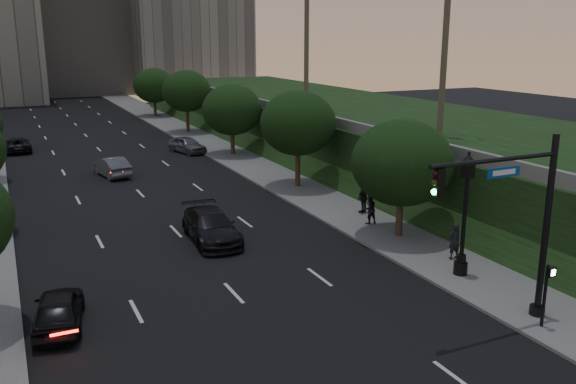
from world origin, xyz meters
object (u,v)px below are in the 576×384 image
sedan_far_right (187,145)px  pedestrian_a (454,241)px  street_lamp (464,220)px  sedan_near_left (58,309)px  traffic_signal_mast (524,229)px  pedestrian_c (364,197)px  sedan_far_left (17,145)px  pedestrian_b (370,209)px  sedan_mid_left (112,167)px  sedan_near_right (211,226)px

sedan_far_right → pedestrian_a: 32.00m
street_lamp → sedan_near_left: bearing=171.3°
street_lamp → sedan_near_left: (-16.38, 2.51, -1.93)m
traffic_signal_mast → pedestrian_c: bearing=80.3°
traffic_signal_mast → sedan_far_right: 37.97m
street_lamp → sedan_far_right: size_ratio=1.29×
sedan_far_left → pedestrian_b: size_ratio=2.85×
street_lamp → sedan_mid_left: size_ratio=1.24×
traffic_signal_mast → pedestrian_a: size_ratio=4.04×
traffic_signal_mast → sedan_near_left: bearing=155.6°
sedan_far_right → pedestrian_c: size_ratio=2.31×
sedan_mid_left → street_lamp: bearing=100.9°
pedestrian_c → pedestrian_b: bearing=41.0°
sedan_far_left → sedan_mid_left: bearing=112.5°
sedan_near_left → sedan_far_right: size_ratio=0.95×
sedan_mid_left → sedan_far_right: (7.78, 6.69, -0.00)m
traffic_signal_mast → sedan_far_right: traffic_signal_mast is taller
sedan_near_right → pedestrian_b: size_ratio=3.27×
sedan_near_right → traffic_signal_mast: bearing=-59.4°
pedestrian_b → sedan_near_right: bearing=-4.9°
traffic_signal_mast → street_lamp: size_ratio=1.25×
sedan_near_left → sedan_far_left: size_ratio=0.87×
pedestrian_c → pedestrian_a: bearing=62.6°
traffic_signal_mast → sedan_near_left: 16.94m
street_lamp → traffic_signal_mast: bearing=-105.2°
pedestrian_a → sedan_far_left: bearing=-63.8°
traffic_signal_mast → sedan_near_right: (-7.15, 13.68, -2.88)m
pedestrian_a → pedestrian_c: (0.26, 8.33, 0.08)m
sedan_far_left → sedan_far_right: sedan_far_right is taller
traffic_signal_mast → pedestrian_a: (2.19, 6.03, -2.66)m
sedan_far_left → sedan_near_right: 32.22m
sedan_mid_left → pedestrian_b: 21.65m
pedestrian_c → sedan_far_left: bearing=-85.5°
sedan_mid_left → pedestrian_b: bearing=109.6°
sedan_far_left → pedestrian_b: 36.60m
sedan_far_left → pedestrian_c: size_ratio=2.51×
sedan_near_right → pedestrian_b: 8.86m
street_lamp → sedan_near_left: street_lamp is taller
street_lamp → pedestrian_b: street_lamp is taller
traffic_signal_mast → pedestrian_a: traffic_signal_mast is taller
traffic_signal_mast → pedestrian_b: (1.60, 12.38, -2.69)m
sedan_near_left → pedestrian_b: pedestrian_b is taller
sedan_far_left → pedestrian_c: (17.71, -30.50, 0.44)m
traffic_signal_mast → sedan_far_right: bearing=92.2°
sedan_far_right → pedestrian_b: size_ratio=2.62×
sedan_near_left → pedestrian_b: size_ratio=2.49×
pedestrian_a → sedan_mid_left: bearing=-63.6°
traffic_signal_mast → sedan_near_right: traffic_signal_mast is taller
street_lamp → pedestrian_a: size_ratio=3.25×
sedan_near_left → pedestrian_b: (16.80, 5.50, 0.28)m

